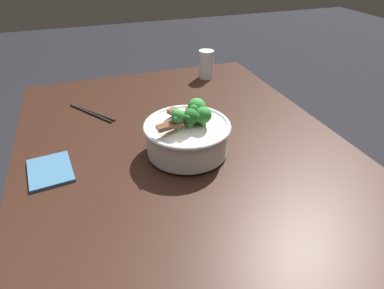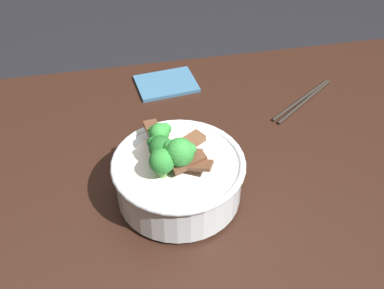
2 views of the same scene
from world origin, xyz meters
TOP-DOWN VIEW (x-y plane):
  - dining_table at (0.00, 0.00)m, footprint 1.24×0.92m
  - rice_bowl at (-0.02, 0.00)m, footprint 0.23×0.23m
  - chopsticks_pair at (0.31, 0.23)m, footprint 0.18×0.14m
  - folded_napkin at (0.01, 0.36)m, footprint 0.15×0.12m

SIDE VIEW (x-z plane):
  - dining_table at x=0.00m, z-range 0.29..1.05m
  - chopsticks_pair at x=0.31m, z-range 0.76..0.77m
  - folded_napkin at x=0.01m, z-range 0.76..0.77m
  - rice_bowl at x=-0.02m, z-range 0.74..0.90m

